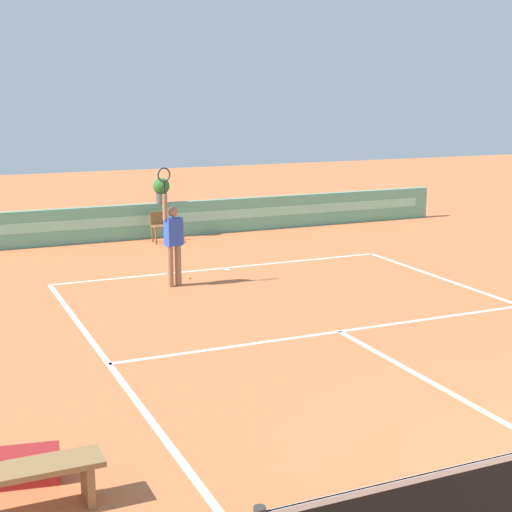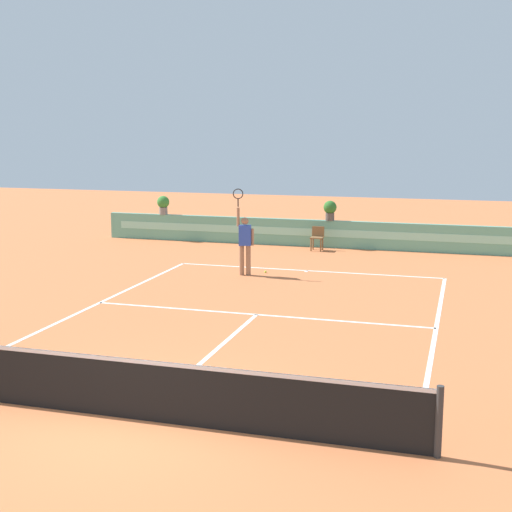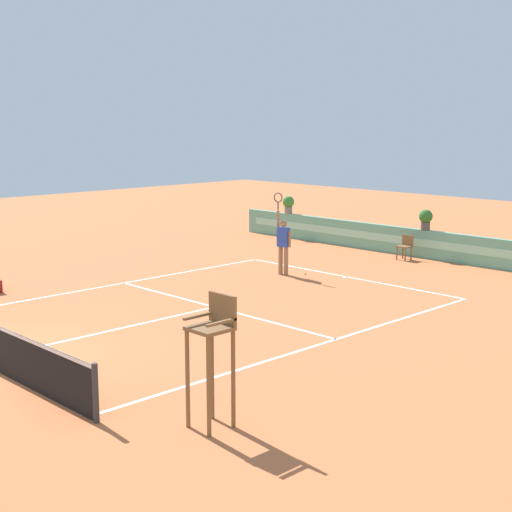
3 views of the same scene
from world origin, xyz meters
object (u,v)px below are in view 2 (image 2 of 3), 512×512
(tennis_player, at_px, (245,240))
(potted_plant_far_left, at_px, (163,204))
(ball_kid_chair, at_px, (317,237))
(tennis_ball_near_baseline, at_px, (265,272))
(potted_plant_centre, at_px, (330,209))

(tennis_player, bearing_deg, potted_plant_far_left, 132.05)
(ball_kid_chair, relative_size, tennis_ball_near_baseline, 12.50)
(potted_plant_centre, distance_m, potted_plant_far_left, 6.60)
(potted_plant_centre, xyz_separation_m, potted_plant_far_left, (-6.60, 0.00, 0.00))
(potted_plant_centre, bearing_deg, potted_plant_far_left, 180.00)
(potted_plant_centre, bearing_deg, ball_kid_chair, -112.63)
(potted_plant_centre, bearing_deg, tennis_player, -104.65)
(potted_plant_far_left, bearing_deg, potted_plant_centre, 0.00)
(ball_kid_chair, bearing_deg, potted_plant_far_left, 173.37)
(tennis_player, relative_size, potted_plant_centre, 3.57)
(tennis_ball_near_baseline, bearing_deg, potted_plant_far_left, 137.31)
(tennis_player, xyz_separation_m, potted_plant_centre, (1.48, 5.67, 0.36))
(ball_kid_chair, bearing_deg, potted_plant_centre, 67.37)
(ball_kid_chair, distance_m, potted_plant_far_left, 6.40)
(tennis_ball_near_baseline, relative_size, potted_plant_far_left, 0.09)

